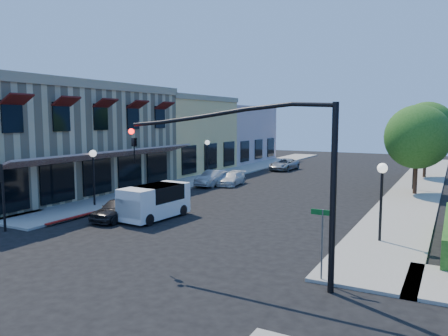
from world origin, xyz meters
The scene contains 21 objects.
ground centered at (0.00, 0.00, 0.00)m, with size 120.00×120.00×0.00m, color black.
sidewalk_left centered at (-8.75, 27.00, 0.06)m, with size 3.50×50.00×0.12m, color gray.
sidewalk_right centered at (8.75, 27.00, 0.06)m, with size 3.50×50.00×0.12m, color gray.
curb_red_strip centered at (-6.90, 8.00, 0.00)m, with size 0.25×10.00×0.06m, color maroon.
corner_brick_building centered at (-15.45, 11.00, 4.01)m, with size 11.77×18.20×8.10m.
yellow_stucco_building centered at (-15.50, 26.00, 3.80)m, with size 10.00×12.00×7.60m, color #E7BE67.
pink_stucco_building centered at (-15.50, 38.00, 3.50)m, with size 10.00×12.00×7.00m, color beige.
street_tree_a centered at (8.80, 22.00, 4.19)m, with size 4.56×4.56×6.48m.
street_tree_b centered at (8.80, 32.00, 4.54)m, with size 4.94×4.94×7.02m.
signal_mast_arm centered at (5.86, 1.50, 4.09)m, with size 8.01×0.39×6.00m.
secondary_signal centered at (-8.00, 1.41, 2.32)m, with size 0.28×0.42×3.32m.
street_name_sign centered at (7.50, 2.20, 1.70)m, with size 0.80×0.06×2.50m.
lamppost_left_near centered at (-8.50, 8.00, 2.74)m, with size 0.44×0.44×3.57m.
lamppost_left_far centered at (-8.50, 22.00, 2.74)m, with size 0.44×0.44×3.57m.
lamppost_right_near centered at (8.50, 8.00, 2.74)m, with size 0.44×0.44×3.57m.
lamppost_right_far centered at (8.50, 24.00, 2.74)m, with size 0.44×0.44×3.57m.
white_van centered at (-3.19, 7.13, 1.06)m, with size 2.10×4.26×1.83m.
parked_car_a centered at (-4.80, 6.00, 0.61)m, with size 1.43×3.55×1.21m, color black.
parked_car_b centered at (-6.20, 19.00, 0.64)m, with size 1.36×3.89×1.28m, color #9B9EA0.
parked_car_c centered at (-5.03, 20.00, 0.53)m, with size 1.49×3.67×1.06m, color silver.
parked_car_d centered at (-4.87, 32.00, 0.62)m, with size 2.05×4.44×1.23m, color #939598.
Camera 1 is at (11.29, -11.86, 5.50)m, focal length 35.00 mm.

